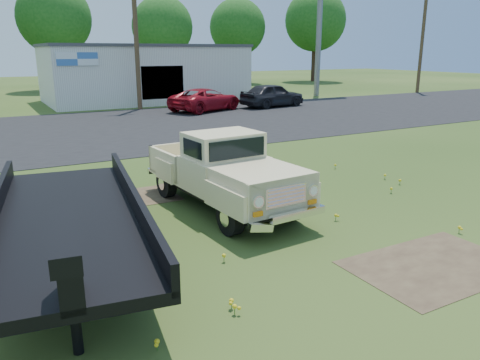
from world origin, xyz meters
name	(u,v)px	position (x,y,z in m)	size (l,w,h in m)	color
ground	(272,227)	(0.00, 0.00, 0.00)	(140.00, 140.00, 0.00)	#253F14
asphalt_lot	(104,129)	(0.00, 15.00, 0.00)	(90.00, 14.00, 0.02)	black
dirt_patch_a	(435,266)	(1.50, -3.00, 0.00)	(3.00, 2.00, 0.01)	#463525
dirt_patch_b	(133,198)	(-2.00, 3.50, 0.00)	(2.20, 1.60, 0.01)	#463525
commercial_building	(144,73)	(6.00, 26.99, 2.10)	(14.20, 8.20, 4.15)	beige
utility_pole_mid	(136,36)	(4.00, 22.00, 4.60)	(1.60, 0.30, 9.00)	#452F20
utility_pole_east	(422,40)	(30.00, 22.00, 4.60)	(1.60, 0.30, 9.00)	#452F20
treeline_d	(54,18)	(2.00, 40.50, 6.62)	(6.72, 6.72, 10.00)	#352218
treeline_e	(162,27)	(12.00, 39.00, 5.98)	(6.08, 6.08, 9.04)	#352218
treeline_f	(238,27)	(22.00, 41.50, 6.30)	(6.40, 6.40, 9.52)	#352218
treeline_g	(315,21)	(32.00, 40.00, 7.25)	(7.36, 7.36, 10.95)	#352218
vintage_pickup_truck	(223,171)	(-0.31, 1.66, 0.93)	(1.99, 5.11, 1.86)	beige
flatbed_trailer	(67,211)	(-4.09, 0.23, 0.99)	(2.42, 7.27, 1.98)	black
red_pickup	(206,100)	(7.39, 19.12, 0.70)	(2.31, 5.01, 1.39)	maroon
dark_sedan	(272,95)	(12.25, 18.91, 0.79)	(1.86, 4.63, 1.58)	black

